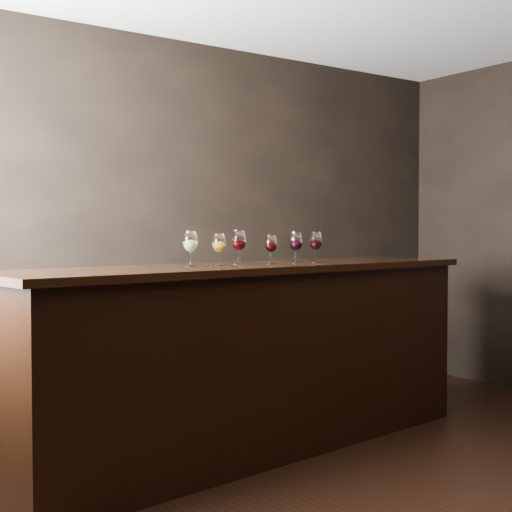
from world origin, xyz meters
TOP-DOWN VIEW (x-y plane):
  - ground at (0.00, 0.00)m, footprint 5.00×5.00m
  - room_shell at (-0.23, 0.11)m, footprint 5.02×4.52m
  - bar_counter at (-0.30, 1.03)m, footprint 3.22×1.06m
  - bar_top at (-0.30, 1.03)m, footprint 3.34×1.15m
  - back_bar_shelf at (-0.46, 2.03)m, footprint 2.70×0.40m
  - glass_white at (-0.74, 1.05)m, footprint 0.09×0.09m
  - glass_amber at (-0.57, 1.01)m, footprint 0.08×0.08m
  - glass_red_a at (-0.39, 1.07)m, footprint 0.09×0.09m
  - glass_red_b at (-0.19, 1.01)m, footprint 0.08×0.08m
  - glass_red_c at (0.00, 1.01)m, footprint 0.08×0.08m
  - glass_red_d at (0.18, 1.03)m, footprint 0.08×0.08m

SIDE VIEW (x-z plane):
  - ground at x=0.00m, z-range 0.00..0.00m
  - back_bar_shelf at x=-0.46m, z-range 0.00..0.97m
  - bar_counter at x=-0.30m, z-range 0.00..1.11m
  - bar_top at x=-0.30m, z-range 1.11..1.15m
  - glass_red_b at x=-0.19m, z-range 1.18..1.36m
  - glass_amber at x=-0.57m, z-range 1.18..1.38m
  - glass_red_c at x=0.00m, z-range 1.18..1.38m
  - glass_red_d at x=0.18m, z-range 1.18..1.38m
  - glass_white at x=-0.74m, z-range 1.18..1.39m
  - glass_red_a at x=-0.39m, z-range 1.19..1.40m
  - room_shell at x=-0.23m, z-range 0.40..3.21m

